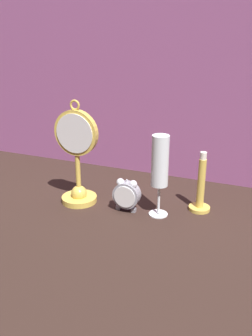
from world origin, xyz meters
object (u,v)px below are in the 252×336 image
alarm_clock_twin_bell (127,194)px  champagne_flute (160,166)px  brass_candlestick (201,190)px  pocket_watch_on_stand (77,162)px

alarm_clock_twin_bell → champagne_flute: size_ratio=0.42×
brass_candlestick → alarm_clock_twin_bell: bearing=-155.9°
alarm_clock_twin_bell → champagne_flute: champagne_flute is taller
brass_candlestick → champagne_flute: bearing=-144.4°
champagne_flute → pocket_watch_on_stand: bearing=-177.8°
champagne_flute → brass_candlestick: (0.10, 0.07, -0.08)m
alarm_clock_twin_bell → brass_candlestick: (0.19, 0.08, 0.01)m
alarm_clock_twin_bell → champagne_flute: 0.13m
pocket_watch_on_stand → alarm_clock_twin_bell: bearing=-1.4°
alarm_clock_twin_bell → pocket_watch_on_stand: bearing=178.6°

